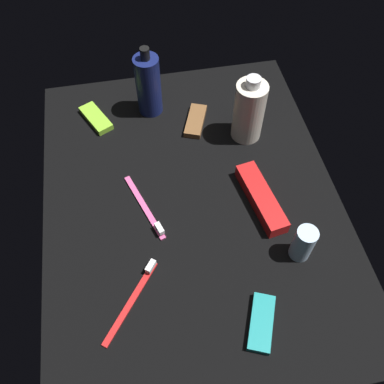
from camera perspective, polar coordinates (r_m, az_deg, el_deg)
The scene contains 10 objects.
ground_plane at distance 90.71cm, azimuth -0.00°, elevation -1.28°, with size 84.00×64.00×1.20cm, color black.
lotion_bottle at distance 102.90cm, azimuth -6.05°, elevation 14.48°, with size 6.05×6.05×18.44cm.
bodywash_bottle at distance 97.23cm, azimuth 7.87°, elevation 11.04°, with size 7.15×7.15×17.30cm.
deodorant_stick at distance 82.87cm, azimuth 15.11°, elevation -6.88°, with size 4.12×4.12×8.56cm, color silver.
toothbrush_red at distance 80.51cm, azimuth -8.03°, elevation -14.07°, with size 14.98×11.95×2.10cm.
toothbrush_pink at distance 88.91cm, azimuth -6.35°, elevation -2.18°, with size 17.41×6.98×2.10cm.
toothpaste_box_red at distance 89.76cm, azimuth 9.52°, elevation -0.83°, with size 17.60×4.40×3.20cm, color red.
snack_bar_brown at distance 103.93cm, azimuth 0.49°, elevation 9.79°, with size 10.40×4.00×1.50cm, color brown.
snack_bar_teal at distance 79.07cm, azimuth 9.56°, elevation -17.38°, with size 10.40×4.00×1.50cm, color teal.
snack_bar_lime at distance 107.29cm, azimuth -13.12°, elevation 9.90°, with size 10.40×4.00×1.50cm, color #8CD133.
Camera 1 is at (48.36, -9.15, 75.59)cm, focal length 38.61 mm.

